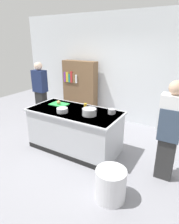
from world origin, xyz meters
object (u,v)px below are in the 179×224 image
Objects in this scene: juice_cup at (85,106)px; person_chef at (170,130)px; mixing_bowl at (62,110)px; trash_bin at (111,184)px; person_guest at (40,91)px; bookshelf at (80,89)px; stock_pot at (89,112)px; onion at (59,102)px; sauce_pan at (112,111)px.

person_chef is at bearing -8.35° from juice_cup.
mixing_bowl is 0.46× the size of trash_bin.
person_guest is (-1.58, 1.02, -0.03)m from mixing_bowl.
bookshelf is (-2.92, 1.80, -0.06)m from person_chef.
bookshelf is (-0.90, 2.01, -0.09)m from mixing_bowl.
trash_bin is (0.88, -0.86, -0.72)m from stock_pot.
stock_pot is at bearing -48.18° from juice_cup.
trash_bin is at bearing -49.47° from bookshelf.
person_guest is at bearing 62.12° from person_chef.
stock_pot is at bearing 77.45° from person_chef.
person_guest is 1.21m from bookshelf.
person_guest is (-3.60, 0.80, -0.00)m from person_chef.
onion reaches higher than sauce_pan.
person_guest reaches higher than mixing_bowl.
mixing_bowl is at bearing -118.66° from juice_cup.
person_guest is (-1.84, 0.54, -0.04)m from juice_cup.
person_chef is at bearing -11.46° from sauce_pan.
person_guest is at bearing 150.15° from trash_bin.
trash_bin is 3.54m from person_guest.
trash_bin is (1.79, -1.04, -0.72)m from onion.
juice_cup is 0.06× the size of person_chef.
mixing_bowl is 0.54m from juice_cup.
onion is 1.78m from bookshelf.
bookshelf is at bearing 107.81° from onion.
person_chef reaches higher than mixing_bowl.
person_guest is at bearing 150.53° from onion.
juice_cup is at bearing 13.86° from onion.
trash_bin is 3.63m from bookshelf.
mixing_bowl is at bearing 44.63° from person_guest.
sauce_pan is at bearing -2.71° from juice_cup.
person_guest is 1.01× the size of bookshelf.
trash_bin is at bearing 47.51° from person_guest.
juice_cup is (0.26, 0.47, 0.00)m from mixing_bowl.
juice_cup is 1.93m from bookshelf.
person_guest is at bearing 157.76° from stock_pot.
stock_pot reaches higher than trash_bin.
person_guest is (-1.23, 0.69, -0.05)m from onion.
bookshelf is (-1.79, 1.57, -0.10)m from sauce_pan.
onion reaches higher than trash_bin.
onion is 0.05× the size of person_chef.
person_chef is 1.01× the size of bookshelf.
onion is 0.05× the size of person_guest.
sauce_pan is 0.13× the size of person_guest.
bookshelf reaches higher than juice_cup.
sauce_pan is 0.44× the size of trash_bin.
person_chef is (0.59, 0.93, 0.66)m from trash_bin.
sauce_pan is 0.13× the size of bookshelf.
stock_pot is at bearing 14.43° from mixing_bowl.
sauce_pan is 0.13× the size of person_chef.
bookshelf is (-2.33, 2.72, 0.60)m from trash_bin.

